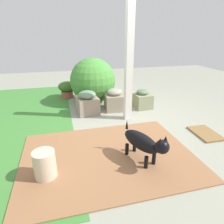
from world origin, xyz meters
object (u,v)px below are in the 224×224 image
terracotta_pot_broad (67,88)px  doormat (205,133)px  porch_pillar (129,63)px  round_shrub (93,81)px  stone_planter_nearest (142,99)px  stone_planter_near (114,100)px  dog (144,142)px  ceramic_urn (45,165)px  stone_planter_mid (87,103)px

terracotta_pot_broad → doormat: size_ratio=0.77×
porch_pillar → doormat: size_ratio=3.92×
round_shrub → doormat: bearing=-143.8°
stone_planter_nearest → round_shrub: round_shrub is taller
stone_planter_near → round_shrub: bearing=30.8°
dog → ceramic_urn: bearing=89.8°
ceramic_urn → dog: bearing=-90.2°
stone_planter_near → stone_planter_mid: (-0.07, 0.62, 0.01)m
stone_planter_near → porch_pillar: bearing=-167.5°
porch_pillar → terracotta_pot_broad: porch_pillar is taller
porch_pillar → terracotta_pot_broad: bearing=32.4°
terracotta_pot_broad → stone_planter_near: bearing=-140.5°
terracotta_pot_broad → ceramic_urn: (-3.22, 0.42, -0.07)m
stone_planter_nearest → ceramic_urn: 2.87m
round_shrub → terracotta_pot_broad: round_shrub is taller
round_shrub → terracotta_pot_broad: bearing=47.1°
porch_pillar → doormat: (-1.00, -1.10, -1.11)m
stone_planter_near → round_shrub: round_shrub is taller
stone_planter_near → dog: dog is taller
porch_pillar → stone_planter_nearest: size_ratio=5.00×
round_shrub → doormat: round_shrub is taller
stone_planter_nearest → terracotta_pot_broad: 2.07m
stone_planter_near → terracotta_pot_broad: stone_planter_near is taller
stone_planter_nearest → stone_planter_near: (0.03, 0.66, 0.03)m
stone_planter_mid → doormat: size_ratio=0.88×
terracotta_pot_broad → ceramic_urn: bearing=172.6°
round_shrub → stone_planter_near: bearing=-149.2°
dog → doormat: size_ratio=1.30×
stone_planter_mid → terracotta_pot_broad: stone_planter_mid is taller
doormat → stone_planter_nearest: bearing=20.2°
round_shrub → dog: round_shrub is taller
round_shrub → dog: (-2.65, -0.22, -0.25)m
stone_planter_near → doormat: (-1.55, -1.22, -0.21)m
stone_planter_near → stone_planter_mid: size_ratio=0.97×
porch_pillar → doormat: bearing=-132.3°
stone_planter_mid → doormat: bearing=-128.8°
stone_planter_nearest → doormat: bearing=-159.8°
round_shrub → ceramic_urn: round_shrub is taller
terracotta_pot_broad → doormat: terracotta_pot_broad is taller
stone_planter_nearest → stone_planter_mid: size_ratio=0.89×
stone_planter_mid → ceramic_urn: stone_planter_mid is taller
stone_planter_near → ceramic_urn: bearing=145.0°
porch_pillar → round_shrub: (1.18, 0.50, -0.58)m
doormat → porch_pillar: bearing=47.7°
stone_planter_nearest → dog: (-1.98, 0.81, 0.11)m
stone_planter_near → ceramic_urn: 2.46m
stone_planter_nearest → doormat: stone_planter_nearest is taller
dog → ceramic_urn: dog is taller
stone_planter_nearest → terracotta_pot_broad: bearing=53.2°
stone_planter_nearest → round_shrub: size_ratio=0.41×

